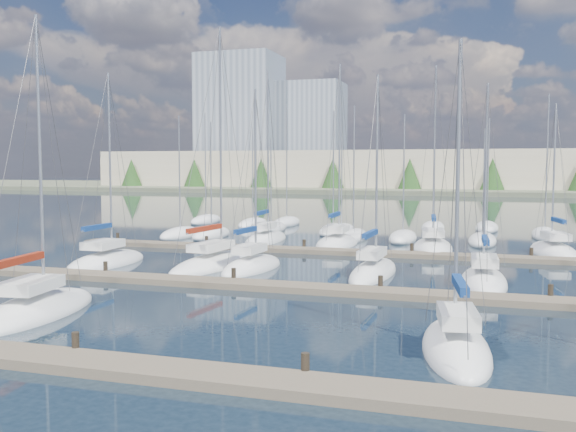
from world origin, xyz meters
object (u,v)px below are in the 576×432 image
(sailboat_p, at_px, (433,247))
(sailboat_l, at_px, (484,281))
(sailboat_o, at_px, (337,243))
(sailboat_e, at_px, (456,347))
(sailboat_n, at_px, (266,239))
(sailboat_k, at_px, (373,272))
(sailboat_j, at_px, (252,267))
(sailboat_h, at_px, (107,262))
(sailboat_q, at_px, (554,251))
(sailboat_i, at_px, (215,263))
(sailboat_c, at_px, (36,310))

(sailboat_p, height_order, sailboat_l, sailboat_p)
(sailboat_o, bearing_deg, sailboat_e, -69.99)
(sailboat_n, bearing_deg, sailboat_k, -52.29)
(sailboat_l, distance_m, sailboat_j, 13.68)
(sailboat_e, bearing_deg, sailboat_n, 112.34)
(sailboat_n, height_order, sailboat_o, sailboat_o)
(sailboat_l, height_order, sailboat_j, sailboat_j)
(sailboat_p, bearing_deg, sailboat_o, 170.11)
(sailboat_h, bearing_deg, sailboat_q, 25.90)
(sailboat_n, relative_size, sailboat_q, 1.30)
(sailboat_q, relative_size, sailboat_k, 0.93)
(sailboat_k, bearing_deg, sailboat_h, -173.83)
(sailboat_n, distance_m, sailboat_e, 33.08)
(sailboat_n, distance_m, sailboat_j, 14.69)
(sailboat_l, height_order, sailboat_i, sailboat_i)
(sailboat_l, distance_m, sailboat_k, 6.30)
(sailboat_o, distance_m, sailboat_e, 29.81)
(sailboat_p, xyz_separation_m, sailboat_c, (-14.62, -26.82, -0.00))
(sailboat_i, relative_size, sailboat_o, 1.04)
(sailboat_n, relative_size, sailboat_j, 1.28)
(sailboat_k, distance_m, sailboat_o, 14.22)
(sailboat_p, distance_m, sailboat_q, 8.58)
(sailboat_i, height_order, sailboat_k, sailboat_i)
(sailboat_n, height_order, sailboat_i, sailboat_i)
(sailboat_l, bearing_deg, sailboat_o, 125.70)
(sailboat_q, xyz_separation_m, sailboat_e, (-5.60, -27.47, 0.02))
(sailboat_l, bearing_deg, sailboat_q, 68.48)
(sailboat_l, xyz_separation_m, sailboat_e, (-0.82, -13.47, 0.01))
(sailboat_n, distance_m, sailboat_k, 17.98)
(sailboat_p, height_order, sailboat_c, sailboat_p)
(sailboat_p, height_order, sailboat_k, sailboat_p)
(sailboat_q, bearing_deg, sailboat_c, -140.03)
(sailboat_i, bearing_deg, sailboat_c, -91.77)
(sailboat_q, height_order, sailboat_c, sailboat_c)
(sailboat_q, bearing_deg, sailboat_o, 169.25)
(sailboat_i, relative_size, sailboat_e, 1.39)
(sailboat_h, bearing_deg, sailboat_j, 4.33)
(sailboat_p, height_order, sailboat_i, sailboat_i)
(sailboat_c, bearing_deg, sailboat_j, 64.00)
(sailboat_q, distance_m, sailboat_k, 16.89)
(sailboat_p, bearing_deg, sailboat_h, -150.48)
(sailboat_h, bearing_deg, sailboat_p, 34.63)
(sailboat_i, xyz_separation_m, sailboat_e, (15.55, -14.91, -0.00))
(sailboat_p, xyz_separation_m, sailboat_e, (2.97, -27.29, 0.01))
(sailboat_p, relative_size, sailboat_n, 0.98)
(sailboat_h, xyz_separation_m, sailboat_j, (9.75, 0.81, 0.01))
(sailboat_i, xyz_separation_m, sailboat_j, (2.71, -0.58, -0.00))
(sailboat_j, bearing_deg, sailboat_n, 110.72)
(sailboat_n, bearing_deg, sailboat_i, -86.48)
(sailboat_i, distance_m, sailboat_o, 13.87)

